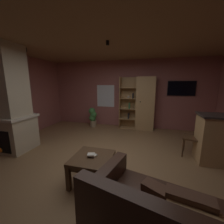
{
  "coord_description": "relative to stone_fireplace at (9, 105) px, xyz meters",
  "views": [
    {
      "loc": [
        0.82,
        -2.71,
        1.69
      ],
      "look_at": [
        0.0,
        0.4,
        1.05
      ],
      "focal_mm": 22.01,
      "sensor_mm": 36.0,
      "label": 1
    }
  ],
  "objects": [
    {
      "name": "wall_back",
      "position": [
        2.57,
        2.85,
        0.13
      ],
      "size": [
        6.37,
        0.06,
        2.63
      ],
      "primitive_type": "cube",
      "color": "#9E5B56",
      "rests_on": "ground"
    },
    {
      "name": "potted_floor_plant",
      "position": [
        1.26,
        2.39,
        -0.77
      ],
      "size": [
        0.32,
        0.3,
        0.79
      ],
      "color": "#9E896B",
      "rests_on": "ground"
    },
    {
      "name": "track_light_spot_1",
      "position": [
        2.5,
        0.35,
        1.37
      ],
      "size": [
        0.07,
        0.07,
        0.09
      ],
      "primitive_type": "cylinder",
      "color": "black"
    },
    {
      "name": "window_pane_back",
      "position": [
        1.68,
        2.82,
        0.04
      ],
      "size": [
        0.74,
        0.01,
        0.89
      ],
      "primitive_type": "cube",
      "color": "white"
    },
    {
      "name": "table_book_1",
      "position": [
        2.49,
        -0.65,
        -0.68
      ],
      "size": [
        0.15,
        0.14,
        0.02
      ],
      "primitive_type": "cube",
      "rotation": [
        0.0,
        0.0,
        0.28
      ],
      "color": "beige",
      "rests_on": "coffee_table"
    },
    {
      "name": "table_book_0",
      "position": [
        2.51,
        -0.62,
        -0.7
      ],
      "size": [
        0.16,
        0.13,
        0.03
      ],
      "primitive_type": "cube",
      "rotation": [
        0.0,
        0.0,
        -0.25
      ],
      "color": "beige",
      "rests_on": "coffee_table"
    },
    {
      "name": "track_light_spot_0",
      "position": [
        0.32,
        0.38,
        1.37
      ],
      "size": [
        0.07,
        0.07,
        0.09
      ],
      "primitive_type": "cylinder",
      "color": "black"
    },
    {
      "name": "ceiling",
      "position": [
        2.57,
        0.05,
        1.45
      ],
      "size": [
        6.25,
        5.53,
        0.02
      ],
      "primitive_type": "cube",
      "color": "#8E6B47"
    },
    {
      "name": "floor",
      "position": [
        2.57,
        0.05,
        -1.2
      ],
      "size": [
        6.25,
        5.53,
        0.02
      ],
      "primitive_type": "cube",
      "color": "olive",
      "rests_on": "ground"
    },
    {
      "name": "dining_chair",
      "position": [
        4.55,
        0.77,
        -0.66
      ],
      "size": [
        0.52,
        0.52,
        0.92
      ],
      "color": "#4C331E",
      "rests_on": "ground"
    },
    {
      "name": "bookshelf_cabinet",
      "position": [
        3.21,
        2.58,
        -0.21
      ],
      "size": [
        1.29,
        0.41,
        1.97
      ],
      "color": "tan",
      "rests_on": "ground"
    },
    {
      "name": "coffee_table",
      "position": [
        2.51,
        -0.64,
        -0.81
      ],
      "size": [
        0.67,
        0.68,
        0.47
      ],
      "color": "#4C331E",
      "rests_on": "ground"
    },
    {
      "name": "wall_mounted_tv",
      "position": [
        4.53,
        2.79,
        0.37
      ],
      "size": [
        0.93,
        0.06,
        0.52
      ],
      "color": "black"
    },
    {
      "name": "stone_fireplace",
      "position": [
        0.0,
        0.0,
        0.0
      ],
      "size": [
        1.02,
        0.84,
        2.63
      ],
      "color": "#BCAD8E",
      "rests_on": "ground"
    }
  ]
}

